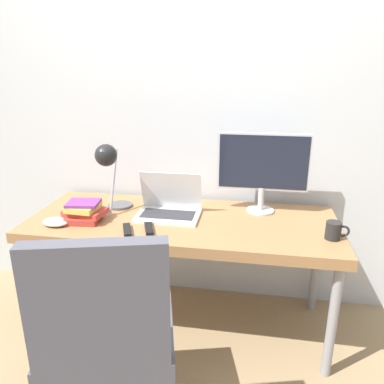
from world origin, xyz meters
name	(u,v)px	position (x,y,z in m)	size (l,w,h in m)	color
ground_plane	(171,362)	(0.00, 0.00, 0.00)	(12.00, 12.00, 0.00)	#937A56
wall_back	(194,110)	(0.00, 0.77, 1.30)	(8.00, 0.05, 2.60)	silver
desk	(182,228)	(0.00, 0.35, 0.66)	(1.78, 0.71, 0.72)	#996B42
laptop	(169,207)	(-0.09, 0.39, 0.77)	(0.37, 0.25, 0.26)	silver
monitor	(263,166)	(0.45, 0.55, 1.00)	(0.54, 0.17, 0.48)	#B7B7BC
desk_lamp	(109,165)	(-0.43, 0.35, 1.03)	(0.15, 0.30, 0.43)	#4C4C51
office_chair	(107,329)	(-0.16, -0.45, 0.56)	(0.65, 0.61, 1.01)	black
book_stack	(84,212)	(-0.55, 0.23, 0.77)	(0.24, 0.20, 0.11)	#B2382D
tv_remote	(149,229)	(-0.15, 0.16, 0.73)	(0.09, 0.15, 0.02)	black
media_remote	(127,230)	(-0.26, 0.13, 0.73)	(0.09, 0.16, 0.02)	black
mug	(334,231)	(0.82, 0.22, 0.77)	(0.12, 0.08, 0.09)	black
game_controller	(56,222)	(-0.68, 0.14, 0.74)	(0.15, 0.11, 0.04)	white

